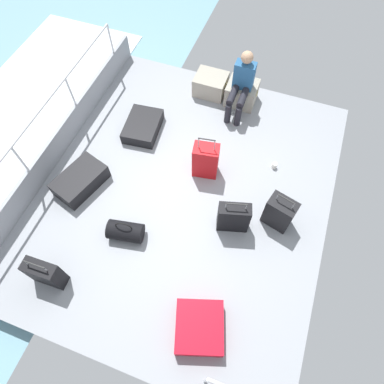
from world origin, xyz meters
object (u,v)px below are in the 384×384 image
(suitcase_1, at_px, (80,180))
(paper_cup, at_px, (274,165))
(suitcase_0, at_px, (199,327))
(suitcase_6, at_px, (206,160))
(cargo_crate_1, at_px, (242,93))
(duffel_bag, at_px, (125,231))
(suitcase_4, at_px, (45,273))
(suitcase_3, at_px, (143,126))
(suitcase_5, at_px, (279,213))
(passenger_seated, at_px, (242,83))
(suitcase_2, at_px, (233,217))
(cargo_crate_0, at_px, (211,84))

(suitcase_1, bearing_deg, paper_cup, 26.29)
(suitcase_0, relative_size, suitcase_6, 0.94)
(cargo_crate_1, bearing_deg, duffel_bag, -104.62)
(cargo_crate_1, bearing_deg, suitcase_4, -110.31)
(suitcase_3, xyz_separation_m, suitcase_4, (-0.10, -2.81, 0.15))
(suitcase_1, bearing_deg, suitcase_5, 8.13)
(suitcase_3, xyz_separation_m, paper_cup, (2.31, 0.02, -0.05))
(duffel_bag, distance_m, paper_cup, 2.57)
(passenger_seated, bearing_deg, suitcase_1, -127.48)
(suitcase_0, bearing_deg, duffel_bag, 149.14)
(suitcase_0, xyz_separation_m, suitcase_4, (-2.10, -0.08, 0.15))
(suitcase_3, distance_m, suitcase_6, 1.38)
(cargo_crate_1, xyz_separation_m, duffel_bag, (-0.82, -3.12, -0.06))
(suitcase_2, xyz_separation_m, paper_cup, (0.35, 1.23, -0.23))
(cargo_crate_0, xyz_separation_m, passenger_seated, (0.60, -0.22, 0.40))
(suitcase_2, height_order, suitcase_6, suitcase_6)
(cargo_crate_0, bearing_deg, suitcase_5, -51.35)
(suitcase_3, bearing_deg, cargo_crate_1, 41.65)
(cargo_crate_1, distance_m, suitcase_5, 2.45)
(cargo_crate_0, xyz_separation_m, suitcase_5, (1.76, -2.20, 0.10))
(cargo_crate_0, relative_size, suitcase_4, 0.96)
(cargo_crate_0, bearing_deg, suitcase_3, -121.89)
(suitcase_3, height_order, suitcase_5, suitcase_5)
(duffel_bag, bearing_deg, suitcase_3, 107.14)
(passenger_seated, bearing_deg, cargo_crate_1, 90.00)
(suitcase_4, bearing_deg, cargo_crate_1, 69.69)
(passenger_seated, relative_size, suitcase_1, 1.21)
(cargo_crate_0, distance_m, suitcase_6, 1.80)
(cargo_crate_1, height_order, suitcase_3, cargo_crate_1)
(cargo_crate_0, bearing_deg, suitcase_2, -64.97)
(duffel_bag, bearing_deg, suitcase_6, 63.79)
(cargo_crate_1, relative_size, suitcase_2, 0.81)
(suitcase_3, xyz_separation_m, suitcase_5, (2.56, -0.92, 0.18))
(suitcase_5, bearing_deg, cargo_crate_0, 128.65)
(cargo_crate_0, distance_m, passenger_seated, 0.75)
(suitcase_2, bearing_deg, paper_cup, 74.19)
(suitcase_3, relative_size, duffel_bag, 1.47)
(suitcase_3, height_order, suitcase_4, suitcase_4)
(suitcase_2, bearing_deg, suitcase_3, 148.19)
(suitcase_1, xyz_separation_m, paper_cup, (2.76, 1.36, -0.08))
(suitcase_4, bearing_deg, suitcase_0, 2.28)
(suitcase_0, distance_m, suitcase_3, 3.38)
(suitcase_0, xyz_separation_m, suitcase_2, (-0.03, 1.51, 0.17))
(cargo_crate_0, bearing_deg, paper_cup, -39.85)
(cargo_crate_1, distance_m, suitcase_2, 2.53)
(paper_cup, bearing_deg, suitcase_1, -153.71)
(suitcase_2, height_order, suitcase_3, suitcase_2)
(cargo_crate_0, bearing_deg, cargo_crate_1, -3.78)
(passenger_seated, xyz_separation_m, suitcase_6, (-0.11, -1.51, -0.27))
(suitcase_5, relative_size, suitcase_6, 0.83)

